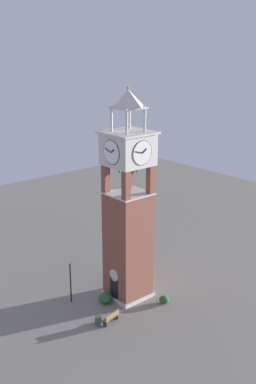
{
  "coord_description": "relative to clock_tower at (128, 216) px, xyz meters",
  "views": [
    {
      "loc": [
        28.71,
        -24.55,
        21.88
      ],
      "look_at": [
        0.0,
        0.0,
        9.91
      ],
      "focal_mm": 43.5,
      "sensor_mm": 36.0,
      "label": 1
    }
  ],
  "objects": [
    {
      "name": "clock_tower",
      "position": [
        0.0,
        0.0,
        0.0
      ],
      "size": [
        3.86,
        3.86,
        18.75
      ],
      "color": "brown",
      "rests_on": "ground"
    },
    {
      "name": "shrub_left_of_tower",
      "position": [
        3.15,
        1.53,
        -7.37
      ],
      "size": [
        0.9,
        0.9,
        0.67
      ],
      "primitive_type": "ellipsoid",
      "color": "#28562D",
      "rests_on": "ground"
    },
    {
      "name": "ground",
      "position": [
        -0.0,
        0.0,
        -7.7
      ],
      "size": [
        80.0,
        80.0,
        0.0
      ],
      "primitive_type": "plane",
      "color": "gray"
    },
    {
      "name": "park_bench",
      "position": [
        2.49,
        -3.94,
        -7.22
      ],
      "size": [
        0.75,
        1.66,
        0.95
      ],
      "color": "brown",
      "rests_on": "ground"
    },
    {
      "name": "trash_bin",
      "position": [
        2.08,
        -4.98,
        -7.3
      ],
      "size": [
        0.52,
        0.52,
        0.8
      ],
      "primitive_type": "cylinder",
      "color": "#38513D",
      "rests_on": "ground"
    },
    {
      "name": "lamp_post",
      "position": [
        -2.43,
        -4.59,
        -4.89
      ],
      "size": [
        0.36,
        0.36,
        4.08
      ],
      "color": "black",
      "rests_on": "ground"
    },
    {
      "name": "shrub_near_entry",
      "position": [
        -0.25,
        -2.4,
        -7.2
      ],
      "size": [
        1.22,
        1.22,
        1.0
      ],
      "primitive_type": "ellipsoid",
      "color": "#28562D",
      "rests_on": "ground"
    }
  ]
}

